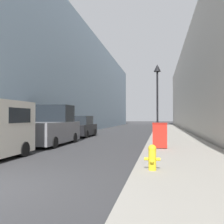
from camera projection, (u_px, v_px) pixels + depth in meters
sidewalk_right at (172, 135)px, 22.30m from camera, size 3.72×60.00×0.15m
building_left_glass at (51, 83)px, 33.18m from camera, size 12.00×60.00×12.43m
fire_hydrant at (152, 157)px, 7.17m from camera, size 0.46×0.35×0.74m
trash_bin at (160, 135)px, 12.31m from camera, size 0.71×0.62×1.25m
lamppost at (157, 86)px, 16.33m from camera, size 0.48×0.48×5.00m
pickup_truck at (51, 128)px, 15.29m from camera, size 2.25×5.12×2.45m
parked_sedan_near at (80, 127)px, 21.35m from camera, size 2.00×4.01×1.79m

